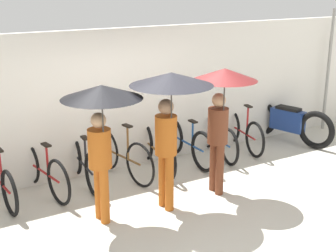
# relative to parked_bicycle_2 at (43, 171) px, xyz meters

# --- Properties ---
(ground_plane) EXTENTS (30.00, 30.00, 0.00)m
(ground_plane) POSITION_rel_parked_bicycle_2_xyz_m (1.35, -1.73, -0.38)
(ground_plane) COLOR beige
(back_wall) EXTENTS (14.52, 0.12, 2.51)m
(back_wall) POSITION_rel_parked_bicycle_2_xyz_m (1.35, 0.41, 0.87)
(back_wall) COLOR silver
(back_wall) RESTS_ON ground
(parked_bicycle_2) EXTENTS (0.47, 1.76, 0.97)m
(parked_bicycle_2) POSITION_rel_parked_bicycle_2_xyz_m (0.00, 0.00, 0.00)
(parked_bicycle_2) COLOR black
(parked_bicycle_2) RESTS_ON ground
(parked_bicycle_3) EXTENTS (0.44, 1.67, 1.11)m
(parked_bicycle_3) POSITION_rel_parked_bicycle_2_xyz_m (0.68, 0.03, -0.01)
(parked_bicycle_3) COLOR black
(parked_bicycle_3) RESTS_ON ground
(parked_bicycle_4) EXTENTS (0.48, 1.75, 1.03)m
(parked_bicycle_4) POSITION_rel_parked_bicycle_2_xyz_m (1.35, -0.05, 0.02)
(parked_bicycle_4) COLOR black
(parked_bicycle_4) RESTS_ON ground
(parked_bicycle_5) EXTENTS (0.44, 1.80, 1.05)m
(parked_bicycle_5) POSITION_rel_parked_bicycle_2_xyz_m (2.03, -0.02, 0.00)
(parked_bicycle_5) COLOR black
(parked_bicycle_5) RESTS_ON ground
(parked_bicycle_6) EXTENTS (0.44, 1.81, 1.03)m
(parked_bicycle_6) POSITION_rel_parked_bicycle_2_xyz_m (2.71, -0.01, 0.01)
(parked_bicycle_6) COLOR black
(parked_bicycle_6) RESTS_ON ground
(parked_bicycle_7) EXTENTS (0.49, 1.71, 0.99)m
(parked_bicycle_7) POSITION_rel_parked_bicycle_2_xyz_m (3.38, -0.04, -0.01)
(parked_bicycle_7) COLOR black
(parked_bicycle_7) RESTS_ON ground
(parked_bicycle_8) EXTENTS (0.51, 1.68, 1.10)m
(parked_bicycle_8) POSITION_rel_parked_bicycle_2_xyz_m (4.06, 0.02, -0.01)
(parked_bicycle_8) COLOR black
(parked_bicycle_8) RESTS_ON ground
(pedestrian_leading) EXTENTS (1.07, 1.07, 1.98)m
(pedestrian_leading) POSITION_rel_parked_bicycle_2_xyz_m (0.45, -1.41, 1.22)
(pedestrian_leading) COLOR #B25619
(pedestrian_leading) RESTS_ON ground
(pedestrian_center) EXTENTS (1.16, 1.16, 2.07)m
(pedestrian_center) POSITION_rel_parked_bicycle_2_xyz_m (1.43, -1.53, 1.32)
(pedestrian_center) COLOR #B25619
(pedestrian_center) RESTS_ON ground
(pedestrian_trailing) EXTENTS (0.97, 0.97, 2.03)m
(pedestrian_trailing) POSITION_rel_parked_bicycle_2_xyz_m (2.39, -1.46, 1.21)
(pedestrian_trailing) COLOR brown
(pedestrian_trailing) RESTS_ON ground
(motorcycle) EXTENTS (0.79, 2.06, 0.96)m
(motorcycle) POSITION_rel_parked_bicycle_2_xyz_m (5.17, -0.09, 0.05)
(motorcycle) COLOR black
(motorcycle) RESTS_ON ground
(awning_pole) EXTENTS (0.07, 0.07, 2.71)m
(awning_pole) POSITION_rel_parked_bicycle_2_xyz_m (6.55, 0.15, 0.98)
(awning_pole) COLOR gray
(awning_pole) RESTS_ON ground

